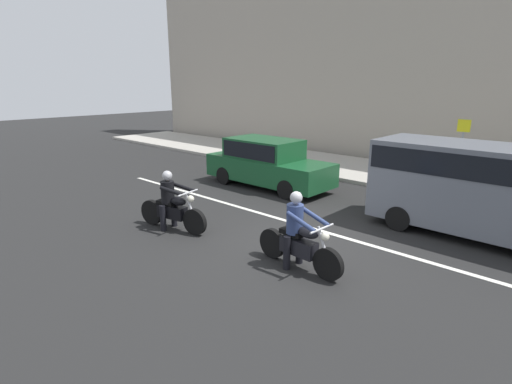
# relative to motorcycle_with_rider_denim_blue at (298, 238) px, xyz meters

# --- Properties ---
(ground_plane) EXTENTS (80.00, 80.00, 0.00)m
(ground_plane) POSITION_rel_motorcycle_with_rider_denim_blue_xyz_m (-0.65, 1.18, -0.65)
(ground_plane) COLOR black
(sidewalk_slab) EXTENTS (40.00, 4.40, 0.14)m
(sidewalk_slab) POSITION_rel_motorcycle_with_rider_denim_blue_xyz_m (-0.65, 9.18, -0.58)
(sidewalk_slab) COLOR #A8A399
(sidewalk_slab) RESTS_ON ground_plane
(building_facade) EXTENTS (40.00, 1.40, 10.48)m
(building_facade) POSITION_rel_motorcycle_with_rider_denim_blue_xyz_m (-0.65, 12.58, 4.59)
(building_facade) COLOR #A89E8E
(building_facade) RESTS_ON ground_plane
(lane_marking_stripe) EXTENTS (18.00, 0.14, 0.01)m
(lane_marking_stripe) POSITION_rel_motorcycle_with_rider_denim_blue_xyz_m (-0.42, 2.08, -0.65)
(lane_marking_stripe) COLOR silver
(lane_marking_stripe) RESTS_ON ground_plane
(motorcycle_with_rider_denim_blue) EXTENTS (2.10, 0.70, 1.60)m
(motorcycle_with_rider_denim_blue) POSITION_rel_motorcycle_with_rider_denim_blue_xyz_m (0.00, 0.00, 0.00)
(motorcycle_with_rider_denim_blue) COLOR black
(motorcycle_with_rider_denim_blue) RESTS_ON ground_plane
(motorcycle_with_rider_black_leather) EXTENTS (2.12, 0.77, 1.53)m
(motorcycle_with_rider_black_leather) POSITION_rel_motorcycle_with_rider_denim_blue_xyz_m (-3.71, -0.40, -0.02)
(motorcycle_with_rider_black_leather) COLOR black
(motorcycle_with_rider_black_leather) RESTS_ON ground_plane
(parked_van_slate_gray) EXTENTS (4.75, 1.96, 2.25)m
(parked_van_slate_gray) POSITION_rel_motorcycle_with_rider_denim_blue_xyz_m (2.05, 4.35, 0.65)
(parked_van_slate_gray) COLOR slate
(parked_van_slate_gray) RESTS_ON ground_plane
(parked_sedan_forest_green) EXTENTS (4.75, 1.82, 1.72)m
(parked_sedan_forest_green) POSITION_rel_motorcycle_with_rider_denim_blue_xyz_m (-4.84, 4.53, 0.23)
(parked_sedan_forest_green) COLOR #164C28
(parked_sedan_forest_green) RESTS_ON ground_plane
(street_sign_post) EXTENTS (0.44, 0.08, 2.27)m
(street_sign_post) POSITION_rel_motorcycle_with_rider_denim_blue_xyz_m (0.13, 9.54, 0.88)
(street_sign_post) COLOR gray
(street_sign_post) RESTS_ON sidewalk_slab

